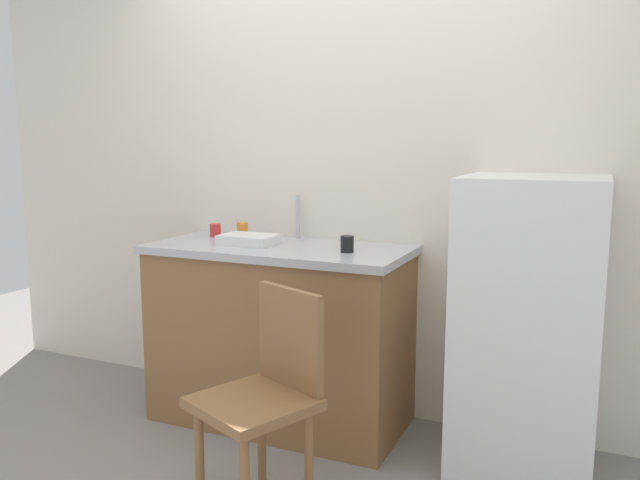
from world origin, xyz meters
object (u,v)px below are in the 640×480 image
cup_black (347,244)px  cup_orange (242,230)px  cup_red (215,230)px  chair (266,392)px  refrigerator (528,326)px  dish_tray (249,239)px

cup_black → cup_orange: 0.71m
cup_red → cup_black: bearing=-11.7°
cup_black → cup_red: 0.88m
chair → cup_black: 0.87m
cup_orange → refrigerator: bearing=-4.7°
cup_red → chair: bearing=-48.1°
cup_red → dish_tray: bearing=-28.0°
dish_tray → cup_black: 0.55m
refrigerator → chair: size_ratio=1.47×
cup_black → cup_red: size_ratio=1.11×
refrigerator → dish_tray: (-1.38, -0.04, 0.30)m
refrigerator → dish_tray: bearing=-178.4°
chair → cup_orange: size_ratio=10.26×
refrigerator → cup_black: 0.89m
dish_tray → cup_orange: (-0.14, 0.16, 0.02)m
refrigerator → chair: refrigerator is taller
dish_tray → cup_black: (0.55, -0.01, 0.01)m
dish_tray → cup_red: bearing=152.0°
chair → dish_tray: size_ratio=3.18×
refrigerator → chair: bearing=-138.2°
refrigerator → cup_black: (-0.83, -0.05, 0.32)m
cup_orange → chair: bearing=-54.9°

